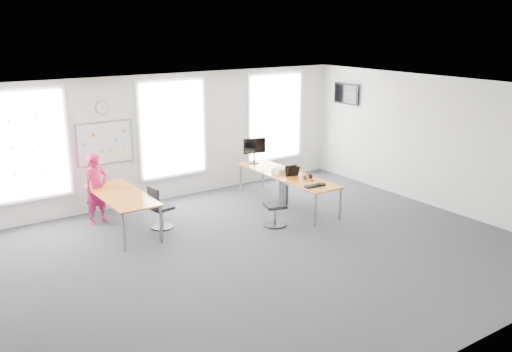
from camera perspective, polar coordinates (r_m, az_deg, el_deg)
floor at (r=10.08m, az=-0.07°, el=-8.30°), size 10.00×10.00×0.00m
ceiling at (r=9.27m, az=-0.08°, el=8.88°), size 10.00×10.00×0.00m
wall_back at (r=12.99m, az=-10.00°, el=3.94°), size 10.00×0.00×10.00m
wall_front at (r=6.82m, az=19.23°, el=-7.73°), size 10.00×0.00×10.00m
wall_right at (r=12.96m, az=18.63°, el=3.32°), size 0.00×10.00×10.00m
window_left at (r=12.05m, az=-23.09°, el=2.95°), size 1.60×0.06×2.20m
window_mid at (r=13.04m, az=-8.78°, el=4.94°), size 1.60×0.06×2.20m
window_right at (r=14.55m, az=1.99°, el=6.24°), size 1.60×0.06×2.20m
desk_right at (r=12.58m, az=3.26°, el=-0.02°), size 0.81×3.03×0.74m
desk_left at (r=11.28m, az=-13.94°, el=-2.17°), size 0.87×2.17×0.79m
chair_right at (r=11.38m, az=2.27°, el=-3.28°), size 0.51×0.50×0.91m
chair_left at (r=11.38m, az=-10.14°, el=-3.54°), size 0.48×0.48×0.91m
person at (r=11.87m, az=-16.43°, el=-1.29°), size 0.64×0.52×1.52m
whiteboard at (r=12.48m, az=-15.61°, el=3.34°), size 1.20×0.03×0.90m
wall_clock at (r=12.34m, az=-15.88°, el=6.97°), size 0.30×0.04×0.30m
tv at (r=14.77m, az=9.51°, el=8.53°), size 0.06×0.90×0.55m
keyboard at (r=11.68m, az=6.20°, el=-1.05°), size 0.49×0.20×0.02m
mouse at (r=11.82m, az=7.15°, el=-0.83°), size 0.08×0.12×0.04m
lens_cap at (r=12.07m, az=5.97°, el=-0.52°), size 0.08×0.08×0.01m
headphones at (r=12.19m, az=5.45°, el=-0.11°), size 0.20×0.10×0.11m
laptop_sleeve at (r=12.38m, az=3.84°, el=0.51°), size 0.31×0.22×0.25m
paper_stack at (r=12.65m, az=2.56°, el=0.57°), size 0.38×0.31×0.12m
monitor at (r=13.44m, az=-0.16°, el=2.94°), size 0.57×0.23×0.64m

